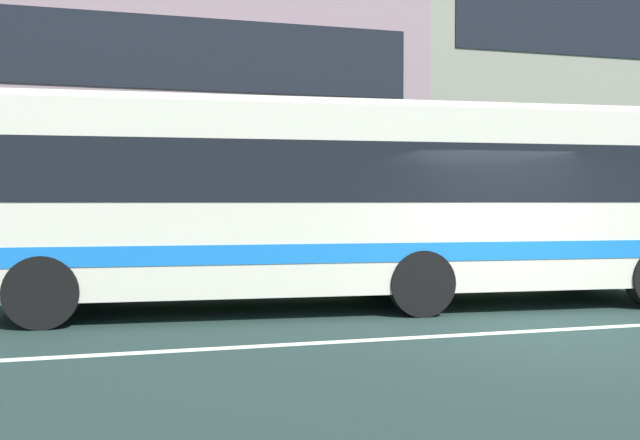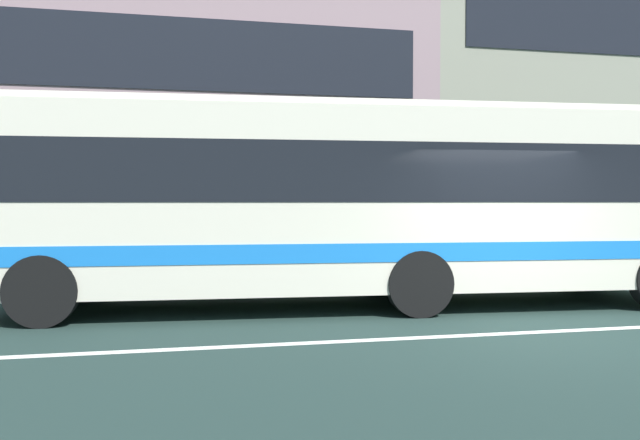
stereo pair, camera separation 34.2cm
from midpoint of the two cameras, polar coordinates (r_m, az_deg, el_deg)
ground_plane at (r=9.15m, az=20.18°, el=-9.34°), size 160.00×160.00×0.00m
lane_centre_line at (r=9.15m, az=20.18°, el=-9.31°), size 60.00×0.16×0.01m
hedge_row_far at (r=14.63m, az=1.13°, el=-3.10°), size 20.61×1.10×1.03m
apartment_block_left at (r=23.04m, az=-20.31°, el=9.70°), size 21.94×9.01×9.98m
apartment_block_right at (r=29.27m, az=26.42°, el=11.24°), size 20.33×9.01×13.37m
transit_bus at (r=10.63m, az=4.29°, el=2.03°), size 11.50×3.30×3.26m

